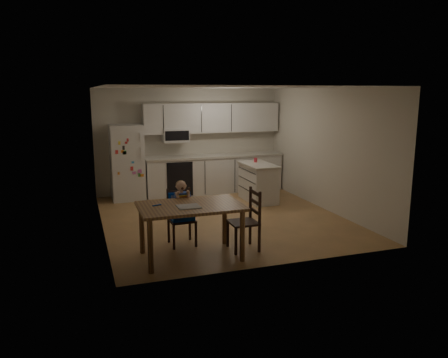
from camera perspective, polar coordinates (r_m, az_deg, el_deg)
room at (r=8.74m, az=-1.25°, el=3.64°), size 4.52×5.01×2.51m
refrigerator at (r=10.11m, az=-12.55°, el=2.14°), size 0.72×0.70×1.70m
kitchen_run at (r=10.61m, az=-1.53°, el=2.97°), size 3.37×0.62×2.15m
kitchen_island at (r=9.81m, az=4.49°, el=-0.42°), size 0.60×1.15×0.85m
red_cup at (r=9.94m, az=4.14°, el=2.48°), size 0.08×0.08×0.10m
dining_table at (r=6.41m, az=-4.40°, el=-4.32°), size 1.50×0.96×0.80m
napkin at (r=6.26m, az=-4.64°, el=-3.61°), size 0.32×0.28×0.01m
toddler_spoon at (r=6.38m, az=-8.85°, el=-3.41°), size 0.12×0.06×0.02m
chair_booster at (r=7.00m, az=-5.66°, el=-3.50°), size 0.40×0.40×1.05m
chair_side at (r=6.78m, az=3.30°, el=-4.81°), size 0.42×0.42×0.95m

